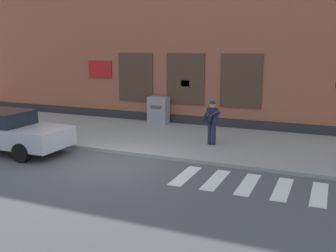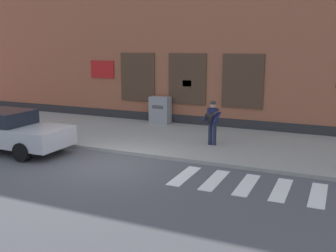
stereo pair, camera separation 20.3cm
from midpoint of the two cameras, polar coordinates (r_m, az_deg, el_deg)
The scene contains 7 objects.
ground_plane at distance 13.27m, azimuth -8.56°, elevation -5.60°, with size 160.00×160.00×0.00m, color #4C4C51.
sidewalk at distance 16.69m, azimuth -1.28°, elevation -1.63°, with size 28.00×5.65×0.13m.
building_backdrop at distance 20.72m, azimuth 4.32°, elevation 11.52°, with size 28.00×4.06×7.72m.
crosswalk at distance 11.47m, azimuth 13.39°, elevation -8.56°, with size 5.20×1.90×0.01m.
red_car at distance 15.73m, azimuth -22.45°, elevation -0.73°, with size 4.60×2.00×1.53m.
busker at distance 15.05m, azimuth 5.93°, elevation 0.86°, with size 0.72×0.64×1.69m.
utility_box at distance 19.16m, azimuth -1.69°, elevation 2.32°, with size 0.97×0.62×1.31m.
Camera 1 is at (6.65, -10.77, 3.92)m, focal length 42.00 mm.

